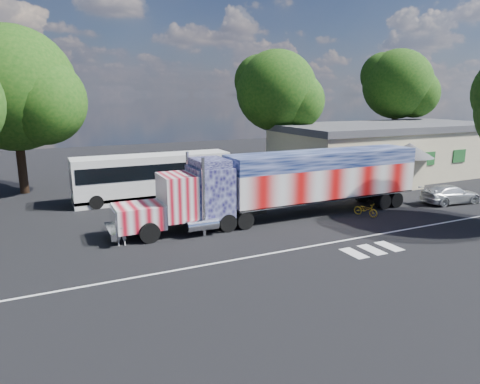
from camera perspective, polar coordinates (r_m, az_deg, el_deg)
name	(u,v)px	position (r m, az deg, el deg)	size (l,w,h in m)	color
ground	(262,234)	(25.19, 2.93, -5.59)	(100.00, 100.00, 0.00)	black
lane_markings	(324,250)	(23.06, 11.20, -7.58)	(30.00, 2.67, 0.01)	silver
semi_truck	(290,182)	(28.28, 6.72, 1.31)	(21.41, 3.38, 4.56)	black
coach_bus	(153,176)	(33.75, -11.49, 2.07)	(11.94, 2.78, 3.47)	silver
hall_building	(388,150)	(44.99, 19.09, 5.32)	(22.40, 12.80, 5.20)	beige
parked_car	(451,194)	(35.69, 26.27, -0.28)	(1.90, 4.68, 1.36)	silver
woman	(121,229)	(23.87, -15.57, -4.81)	(0.66, 0.44, 1.82)	slate
bicycle	(366,210)	(29.89, 16.41, -2.26)	(0.58, 1.68, 0.88)	gold
tree_ne_a	(278,91)	(42.71, 5.07, 13.21)	(8.20, 7.81, 12.24)	black
tree_nw_a	(16,89)	(38.92, -27.75, 12.01)	(10.27, 9.78, 13.31)	black
tree_far_ne	(399,85)	(53.88, 20.40, 13.25)	(8.28, 7.89, 13.10)	black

